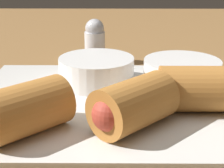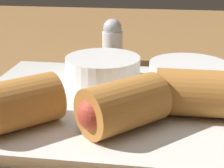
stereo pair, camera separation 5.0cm
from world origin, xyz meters
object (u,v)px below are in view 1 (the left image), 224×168
Objects in this scene: salt_shaker at (93,41)px; dipping_bowl_near at (96,69)px; dipping_bowl_far at (182,72)px; serving_plate at (112,107)px.

dipping_bowl_near is at bearing -85.21° from salt_shaker.
dipping_bowl_far is 17.65cm from salt_shaker.
dipping_bowl_near is 13.23cm from salt_shaker.
dipping_bowl_far is (7.75, 4.14, 2.40)cm from serving_plate.
dipping_bowl_near is 9.60cm from dipping_bowl_far.
dipping_bowl_far is at bearing -52.83° from salt_shaker.
salt_shaker is (-2.91, 18.21, 2.50)cm from serving_plate.
serving_plate is 3.39× the size of dipping_bowl_far.
dipping_bowl_far is at bearing -5.28° from dipping_bowl_near.
dipping_bowl_far is 1.30× the size of salt_shaker.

